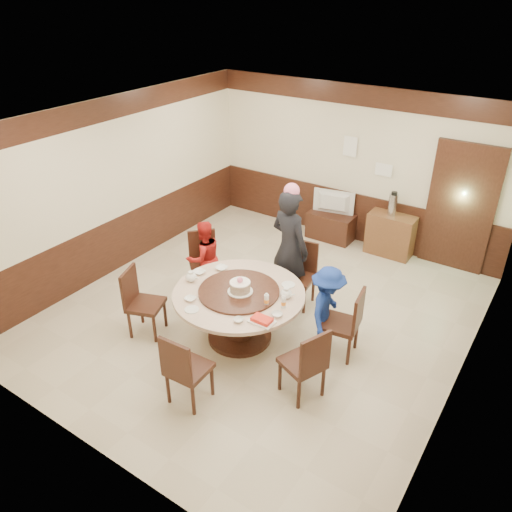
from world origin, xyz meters
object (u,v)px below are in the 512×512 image
Objects in this scene: shrimp_platter at (262,320)px; thermos at (393,205)px; person_blue at (327,309)px; tv_stand at (331,226)px; banquet_table at (239,306)px; side_cabinet at (390,235)px; birthday_cake at (240,287)px; television at (333,203)px; person_standing at (290,248)px; person_red at (204,258)px.

shrimp_platter is 3.82m from thermos.
person_blue is 1.42× the size of tv_stand.
side_cabinet is at bearing 76.53° from banquet_table.
tv_stand is at bearing 95.83° from birthday_cake.
birthday_cake is 0.43× the size of television.
tv_stand is at bearing -65.95° from person_standing.
banquet_table is 1.43× the size of person_blue.
tv_stand is (-1.36, 2.92, -0.35)m from person_blue.
thermos reaches higher than birthday_cake.
person_blue is at bearing 26.18° from birthday_cake.
person_red is 2.87m from tv_stand.
television is (-0.92, 3.78, -0.06)m from shrimp_platter.
thermos is at bearing 77.75° from birthday_cake.
tv_stand is 2.24× the size of thermos.
side_cabinet is at bearing 1.51° from tv_stand.
side_cabinet is (-0.22, 2.95, -0.23)m from person_blue.
tv_stand is (-0.35, 3.42, -0.61)m from birthday_cake.
television is at bearing -178.44° from thermos.
birthday_cake is (1.16, -0.68, 0.26)m from person_red.
birthday_cake is (-1.01, -0.50, 0.25)m from person_blue.
person_standing is at bearing 88.63° from television.
tv_stand is (-0.92, 3.78, -0.53)m from shrimp_platter.
television reaches higher than banquet_table.
television is 1.19m from side_cabinet.
side_cabinet is (0.79, 3.45, -0.48)m from birthday_cake.
banquet_table is 1.31m from person_red.
person_blue reaches higher than birthday_cake.
thermos is (0.71, 2.27, 0.04)m from person_standing.
banquet_table reaches higher than side_cabinet.
thermos reaches higher than side_cabinet.
tv_stand is at bearing 168.74° from television.
television is at bearing 12.27° from person_blue.
side_cabinet is at bearing -8.32° from person_blue.
thermos is at bearing 1.56° from tv_stand.
birthday_cake reaches higher than television.
person_blue is 3.66× the size of birthday_cake.
person_blue is (1.04, 0.47, 0.07)m from banquet_table.
person_standing reaches higher than birthday_cake.
banquet_table is 3.53m from side_cabinet.
side_cabinet is (1.13, 0.03, 0.12)m from tv_stand.
banquet_table is at bearing -103.47° from side_cabinet.
shrimp_platter is at bearing 83.85° from person_red.
person_red is at bearing -124.63° from thermos.
person_standing is 1.50× the size of person_blue.
person_blue is at bearing 158.82° from person_standing.
banquet_table is 0.32m from birthday_cake.
person_red reaches higher than birthday_cake.
person_red is at bearing 149.49° from banquet_table.
television is 0.95× the size of side_cabinet.
person_blue reaches higher than side_cabinet.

